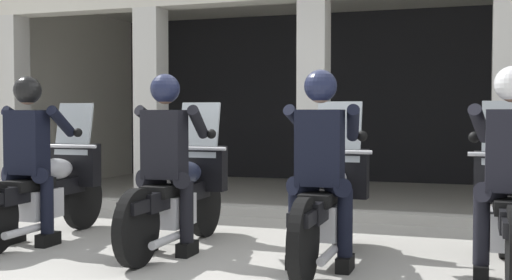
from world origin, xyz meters
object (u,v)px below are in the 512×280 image
at_px(police_officer_center_left, 166,148).
at_px(police_officer_far_left, 29,145).
at_px(motorcycle_center_right, 328,202).
at_px(police_officer_far_right, 511,155).
at_px(motorcycle_far_left, 49,188).
at_px(motorcycle_far_right, 509,209).
at_px(motorcycle_center_left, 180,194).
at_px(police_officer_center_right, 321,152).

bearing_deg(police_officer_center_left, police_officer_far_left, 179.69).
bearing_deg(motorcycle_center_right, police_officer_far_right, -0.67).
distance_m(motorcycle_far_left, motorcycle_far_right, 4.23).
xyz_separation_m(motorcycle_center_right, police_officer_far_right, (1.41, -0.23, 0.44)).
relative_size(motorcycle_center_left, motorcycle_far_right, 1.00).
bearing_deg(police_officer_center_left, police_officer_far_right, -2.97).
xyz_separation_m(police_officer_far_left, police_officer_center_left, (1.41, 0.03, 0.00)).
bearing_deg(police_officer_center_left, police_officer_center_right, -6.31).
bearing_deg(motorcycle_far_right, motorcycle_center_right, -172.49).
xyz_separation_m(police_officer_far_left, motorcycle_center_right, (2.82, 0.20, -0.44)).
relative_size(motorcycle_far_left, motorcycle_center_right, 1.00).
relative_size(motorcycle_far_right, police_officer_far_right, 1.29).
bearing_deg(motorcycle_far_right, motorcycle_center_left, -175.84).
bearing_deg(motorcycle_far_right, motorcycle_far_left, -174.95).
distance_m(police_officer_far_left, police_officer_center_right, 2.82).
bearing_deg(motorcycle_center_right, police_officer_center_left, -164.45).
distance_m(motorcycle_center_left, police_officer_center_left, 0.52).
relative_size(motorcycle_center_left, motorcycle_center_right, 1.00).
height_order(motorcycle_far_left, motorcycle_far_right, same).
distance_m(police_officer_center_right, motorcycle_far_right, 1.51).
bearing_deg(motorcycle_far_left, motorcycle_center_left, 8.31).
distance_m(motorcycle_center_left, police_officer_center_right, 1.53).
bearing_deg(police_officer_center_right, motorcycle_center_left, 172.95).
height_order(motorcycle_center_right, police_officer_far_right, police_officer_far_right).
height_order(police_officer_center_right, police_officer_far_right, same).
relative_size(motorcycle_center_left, police_officer_center_right, 1.29).
xyz_separation_m(police_officer_center_right, motorcycle_far_right, (1.41, 0.33, -0.44)).
xyz_separation_m(motorcycle_center_right, police_officer_center_right, (-0.00, -0.28, 0.44)).
distance_m(police_officer_far_left, police_officer_center_left, 1.41).
height_order(motorcycle_far_left, police_officer_far_left, police_officer_far_left).
bearing_deg(police_officer_far_left, motorcycle_center_left, 19.61).
bearing_deg(motorcycle_far_left, police_officer_far_right, 2.70).
relative_size(police_officer_far_left, motorcycle_far_right, 0.78).
xyz_separation_m(police_officer_center_right, police_officer_far_right, (1.41, 0.05, 0.00)).
distance_m(motorcycle_center_right, police_officer_center_right, 0.52).
distance_m(motorcycle_far_left, police_officer_center_left, 1.50).
distance_m(motorcycle_center_left, motorcycle_far_right, 2.82).
height_order(police_officer_far_left, police_officer_center_right, same).
height_order(motorcycle_far_left, motorcycle_center_right, same).
height_order(police_officer_center_left, motorcycle_center_right, police_officer_center_left).
xyz_separation_m(motorcycle_center_left, police_officer_center_right, (1.41, -0.40, 0.44)).
height_order(police_officer_far_left, motorcycle_center_right, police_officer_far_left).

